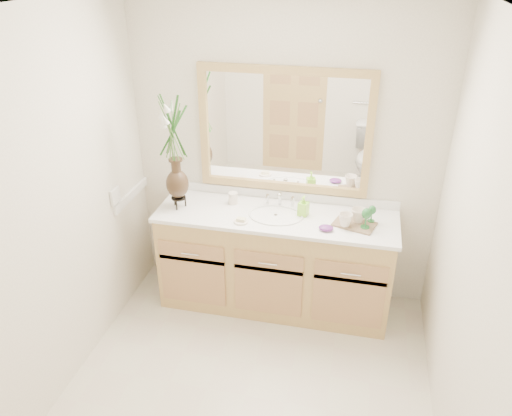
% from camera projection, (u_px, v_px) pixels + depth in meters
% --- Properties ---
extents(floor, '(2.60, 2.60, 0.00)m').
position_uv_depth(floor, '(246.00, 395.00, 3.31)').
color(floor, beige).
rests_on(floor, ground).
extents(ceiling, '(2.40, 2.60, 0.02)m').
position_uv_depth(ceiling, '(240.00, 8.00, 2.19)').
color(ceiling, white).
rests_on(ceiling, wall_back).
extents(wall_back, '(2.40, 0.02, 2.40)m').
position_uv_depth(wall_back, '(284.00, 156.00, 3.87)').
color(wall_back, white).
rests_on(wall_back, floor).
extents(wall_left, '(0.02, 2.60, 2.40)m').
position_uv_depth(wall_left, '(49.00, 218.00, 2.98)').
color(wall_left, white).
rests_on(wall_left, floor).
extents(wall_right, '(0.02, 2.60, 2.40)m').
position_uv_depth(wall_right, '(474.00, 269.00, 2.51)').
color(wall_right, white).
rests_on(wall_right, floor).
extents(vanity, '(1.80, 0.55, 0.80)m').
position_uv_depth(vanity, '(275.00, 262.00, 4.00)').
color(vanity, tan).
rests_on(vanity, floor).
extents(counter, '(1.84, 0.57, 0.03)m').
position_uv_depth(counter, '(276.00, 216.00, 3.80)').
color(counter, white).
rests_on(counter, vanity).
extents(sink, '(0.38, 0.34, 0.23)m').
position_uv_depth(sink, '(276.00, 222.00, 3.81)').
color(sink, white).
rests_on(sink, counter).
extents(mirror, '(1.32, 0.04, 0.97)m').
position_uv_depth(mirror, '(284.00, 131.00, 3.76)').
color(mirror, white).
rests_on(mirror, wall_back).
extents(switch_plate, '(0.02, 0.12, 0.12)m').
position_uv_depth(switch_plate, '(115.00, 196.00, 3.74)').
color(switch_plate, white).
rests_on(switch_plate, wall_left).
extents(flower_vase, '(0.20, 0.20, 0.84)m').
position_uv_depth(flower_vase, '(174.00, 138.00, 3.64)').
color(flower_vase, black).
rests_on(flower_vase, counter).
extents(tumbler, '(0.07, 0.07, 0.09)m').
position_uv_depth(tumbler, '(233.00, 198.00, 3.94)').
color(tumbler, white).
rests_on(tumbler, counter).
extents(soap_dish, '(0.11, 0.11, 0.03)m').
position_uv_depth(soap_dish, '(241.00, 221.00, 3.68)').
color(soap_dish, white).
rests_on(soap_dish, counter).
extents(soap_bottle, '(0.08, 0.08, 0.14)m').
position_uv_depth(soap_bottle, '(303.00, 207.00, 3.76)').
color(soap_bottle, '#95EC37').
rests_on(soap_bottle, counter).
extents(purple_dish, '(0.12, 0.10, 0.04)m').
position_uv_depth(purple_dish, '(326.00, 228.00, 3.58)').
color(purple_dish, '#6A297C').
rests_on(purple_dish, counter).
extents(tray, '(0.34, 0.27, 0.01)m').
position_uv_depth(tray, '(354.00, 224.00, 3.65)').
color(tray, brown).
rests_on(tray, counter).
extents(mug_left, '(0.12, 0.12, 0.10)m').
position_uv_depth(mug_left, '(345.00, 219.00, 3.59)').
color(mug_left, white).
rests_on(mug_left, tray).
extents(mug_right, '(0.15, 0.15, 0.11)m').
position_uv_depth(mug_right, '(358.00, 215.00, 3.64)').
color(mug_right, white).
rests_on(mug_right, tray).
extents(goblet_front, '(0.07, 0.07, 0.15)m').
position_uv_depth(goblet_front, '(366.00, 215.00, 3.55)').
color(goblet_front, '#23692E').
rests_on(goblet_front, tray).
extents(goblet_back, '(0.06, 0.06, 0.13)m').
position_uv_depth(goblet_back, '(372.00, 211.00, 3.64)').
color(goblet_back, '#23692E').
rests_on(goblet_back, tray).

